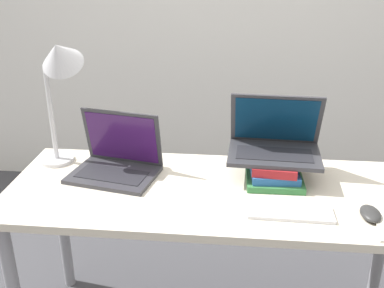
{
  "coord_description": "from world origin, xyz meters",
  "views": [
    {
      "loc": [
        0.05,
        -1.17,
        1.53
      ],
      "look_at": [
        -0.09,
        0.3,
        0.89
      ],
      "focal_mm": 42.0,
      "sensor_mm": 36.0,
      "label": 1
    }
  ],
  "objects_px": {
    "laptop_left": "(116,162)",
    "laptop_on_books": "(275,143)",
    "wireless_keyboard": "(290,212)",
    "desk_lamp": "(59,69)",
    "mouse": "(370,214)",
    "book_stack": "(274,168)"
  },
  "relations": [
    {
      "from": "laptop_left",
      "to": "mouse",
      "type": "distance_m",
      "value": 0.95
    },
    {
      "from": "desk_lamp",
      "to": "laptop_on_books",
      "type": "bearing_deg",
      "value": 0.34
    },
    {
      "from": "wireless_keyboard",
      "to": "desk_lamp",
      "type": "height_order",
      "value": "desk_lamp"
    },
    {
      "from": "book_stack",
      "to": "wireless_keyboard",
      "type": "height_order",
      "value": "book_stack"
    },
    {
      "from": "book_stack",
      "to": "laptop_left",
      "type": "bearing_deg",
      "value": -177.66
    },
    {
      "from": "book_stack",
      "to": "laptop_on_books",
      "type": "relative_size",
      "value": 0.77
    },
    {
      "from": "book_stack",
      "to": "mouse",
      "type": "xyz_separation_m",
      "value": [
        0.3,
        -0.26,
        -0.02
      ]
    },
    {
      "from": "book_stack",
      "to": "mouse",
      "type": "height_order",
      "value": "book_stack"
    },
    {
      "from": "laptop_left",
      "to": "book_stack",
      "type": "relative_size",
      "value": 1.32
    },
    {
      "from": "laptop_on_books",
      "to": "mouse",
      "type": "relative_size",
      "value": 3.41
    },
    {
      "from": "mouse",
      "to": "desk_lamp",
      "type": "xyz_separation_m",
      "value": [
        -1.14,
        0.29,
        0.39
      ]
    },
    {
      "from": "laptop_on_books",
      "to": "desk_lamp",
      "type": "bearing_deg",
      "value": -179.66
    },
    {
      "from": "laptop_on_books",
      "to": "book_stack",
      "type": "bearing_deg",
      "value": -87.22
    },
    {
      "from": "laptop_left",
      "to": "laptop_on_books",
      "type": "xyz_separation_m",
      "value": [
        0.62,
        0.06,
        0.09
      ]
    },
    {
      "from": "wireless_keyboard",
      "to": "laptop_left",
      "type": "bearing_deg",
      "value": 159.93
    },
    {
      "from": "wireless_keyboard",
      "to": "mouse",
      "type": "distance_m",
      "value": 0.26
    },
    {
      "from": "laptop_on_books",
      "to": "desk_lamp",
      "type": "xyz_separation_m",
      "value": [
        -0.83,
        -0.0,
        0.27
      ]
    },
    {
      "from": "book_stack",
      "to": "laptop_on_books",
      "type": "distance_m",
      "value": 0.1
    },
    {
      "from": "desk_lamp",
      "to": "laptop_left",
      "type": "bearing_deg",
      "value": -13.78
    },
    {
      "from": "mouse",
      "to": "desk_lamp",
      "type": "bearing_deg",
      "value": 165.73
    },
    {
      "from": "laptop_left",
      "to": "laptop_on_books",
      "type": "bearing_deg",
      "value": 5.29
    },
    {
      "from": "mouse",
      "to": "wireless_keyboard",
      "type": "bearing_deg",
      "value": -179.05
    }
  ]
}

